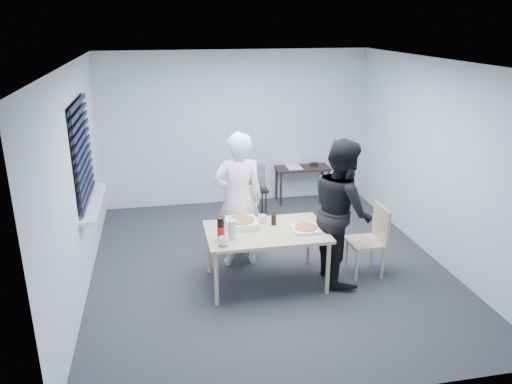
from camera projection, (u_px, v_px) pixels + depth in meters
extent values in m
plane|color=#2D2E33|center=(268.00, 265.00, 6.57)|extent=(5.00, 5.00, 0.00)
plane|color=white|center=(269.00, 62.00, 5.71)|extent=(5.00, 5.00, 0.00)
plane|color=silver|center=(236.00, 129.00, 8.45)|extent=(4.50, 0.00, 4.50)
plane|color=silver|center=(340.00, 263.00, 3.83)|extent=(4.50, 0.00, 4.50)
plane|color=silver|center=(78.00, 182.00, 5.73)|extent=(0.00, 5.00, 5.00)
plane|color=silver|center=(435.00, 161.00, 6.56)|extent=(0.00, 5.00, 5.00)
plane|color=black|center=(81.00, 152.00, 6.02)|extent=(0.00, 1.30, 1.30)
cube|color=black|center=(84.00, 152.00, 6.02)|extent=(0.04, 1.30, 1.25)
cube|color=silver|center=(93.00, 203.00, 6.25)|extent=(0.18, 1.42, 0.05)
cube|color=tan|center=(266.00, 232.00, 5.92)|extent=(1.43, 0.90, 0.04)
cylinder|color=tan|center=(216.00, 279.00, 5.55)|extent=(0.05, 0.05, 0.66)
cylinder|color=tan|center=(209.00, 249.00, 6.28)|extent=(0.05, 0.05, 0.66)
cylinder|color=tan|center=(328.00, 268.00, 5.80)|extent=(0.05, 0.05, 0.66)
cylinder|color=tan|center=(308.00, 240.00, 6.52)|extent=(0.05, 0.05, 0.66)
cube|color=tan|center=(242.00, 223.00, 6.80)|extent=(0.42, 0.42, 0.04)
cube|color=tan|center=(240.00, 202.00, 6.89)|extent=(0.42, 0.04, 0.44)
cylinder|color=tan|center=(232.00, 245.00, 6.68)|extent=(0.03, 0.03, 0.41)
cylinder|color=tan|center=(228.00, 234.00, 7.00)|extent=(0.03, 0.03, 0.41)
cylinder|color=tan|center=(257.00, 243.00, 6.74)|extent=(0.03, 0.03, 0.41)
cylinder|color=tan|center=(252.00, 233.00, 7.06)|extent=(0.03, 0.03, 0.41)
cube|color=tan|center=(366.00, 242.00, 6.23)|extent=(0.42, 0.42, 0.04)
cube|color=tan|center=(381.00, 223.00, 6.18)|extent=(0.04, 0.42, 0.44)
cylinder|color=tan|center=(357.00, 266.00, 6.11)|extent=(0.03, 0.03, 0.41)
cylinder|color=tan|center=(347.00, 254.00, 6.43)|extent=(0.03, 0.03, 0.41)
cylinder|color=tan|center=(383.00, 263.00, 6.17)|extent=(0.03, 0.03, 0.41)
cylinder|color=tan|center=(371.00, 251.00, 6.49)|extent=(0.03, 0.03, 0.41)
imported|color=white|center=(238.00, 200.00, 6.36)|extent=(0.65, 0.42, 1.77)
imported|color=black|center=(342.00, 211.00, 5.99)|extent=(0.47, 0.86, 1.77)
cube|color=#342119|center=(303.00, 168.00, 8.69)|extent=(0.93, 0.41, 0.04)
cylinder|color=#342119|center=(281.00, 190.00, 8.56)|extent=(0.04, 0.04, 0.58)
cylinder|color=#342119|center=(276.00, 184.00, 8.87)|extent=(0.04, 0.04, 0.58)
cylinder|color=#342119|center=(328.00, 186.00, 8.72)|extent=(0.04, 0.04, 0.58)
cylinder|color=#342119|center=(322.00, 181.00, 9.03)|extent=(0.04, 0.04, 0.58)
cube|color=black|center=(256.00, 189.00, 7.99)|extent=(0.36, 0.36, 0.04)
cylinder|color=black|center=(249.00, 208.00, 7.91)|extent=(0.04, 0.04, 0.46)
cylinder|color=black|center=(245.00, 201.00, 8.17)|extent=(0.04, 0.04, 0.46)
cylinder|color=black|center=(266.00, 206.00, 7.96)|extent=(0.04, 0.04, 0.46)
cylinder|color=black|center=(262.00, 200.00, 8.23)|extent=(0.04, 0.04, 0.46)
cube|color=slate|center=(256.00, 176.00, 7.91)|extent=(0.28, 0.15, 0.39)
cube|color=slate|center=(257.00, 181.00, 7.84)|extent=(0.21, 0.06, 0.19)
cube|color=white|center=(242.00, 225.00, 6.03)|extent=(0.37, 0.37, 0.04)
cube|color=white|center=(242.00, 222.00, 6.02)|extent=(0.37, 0.37, 0.04)
cylinder|color=#CC7F38|center=(242.00, 220.00, 6.01)|extent=(0.31, 0.31, 0.01)
cube|color=white|center=(305.00, 229.00, 5.92)|extent=(0.31, 0.31, 0.03)
cylinder|color=#CC7F38|center=(306.00, 227.00, 5.91)|extent=(0.27, 0.27, 0.01)
imported|color=white|center=(223.00, 241.00, 5.51)|extent=(0.17, 0.17, 0.10)
imported|color=white|center=(262.00, 219.00, 6.14)|extent=(0.10, 0.10, 0.09)
cylinder|color=black|center=(274.00, 220.00, 6.06)|extent=(0.08, 0.08, 0.13)
cylinder|color=black|center=(221.00, 229.00, 5.63)|extent=(0.08, 0.08, 0.27)
cylinder|color=red|center=(221.00, 230.00, 5.63)|extent=(0.08, 0.08, 0.09)
cylinder|color=silver|center=(232.00, 229.00, 5.67)|extent=(0.10, 0.10, 0.22)
torus|color=red|center=(289.00, 239.00, 5.69)|extent=(0.06, 0.06, 0.00)
cube|color=white|center=(294.00, 167.00, 8.67)|extent=(0.26, 0.35, 0.01)
cube|color=black|center=(314.00, 164.00, 8.75)|extent=(0.15, 0.13, 0.05)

